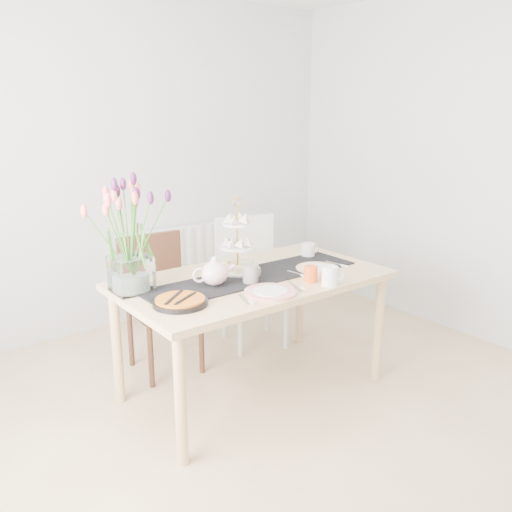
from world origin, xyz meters
TOP-DOWN VIEW (x-y plane):
  - room_shell at (0.00, 0.00)m, footprint 4.50×4.50m
  - radiator at (0.50, 2.19)m, footprint 1.20×0.08m
  - dining_table at (0.13, 0.69)m, footprint 1.60×0.90m
  - chair_brown at (-0.17, 1.36)m, footprint 0.48×0.48m
  - chair_white at (0.59, 1.34)m, footprint 0.58×0.58m
  - table_runner at (0.13, 0.69)m, footprint 1.40×0.35m
  - tulip_vase at (-0.56, 0.89)m, footprint 0.72×0.72m
  - cake_stand at (0.11, 0.83)m, footprint 0.28×0.28m
  - teapot at (-0.15, 0.69)m, footprint 0.29×0.25m
  - cream_jug at (0.70, 0.83)m, footprint 0.12×0.12m
  - tart_tin at (-0.46, 0.55)m, footprint 0.29×0.29m
  - mug_grey at (0.04, 0.61)m, footprint 0.10×0.10m
  - mug_white at (0.39, 0.31)m, footprint 0.13×0.13m
  - mug_orange at (0.34, 0.42)m, footprint 0.11×0.11m
  - plate_left at (0.02, 0.40)m, footprint 0.37×0.37m
  - plate_right at (0.54, 0.57)m, footprint 0.31×0.31m

SIDE VIEW (x-z plane):
  - radiator at x=0.50m, z-range 0.15..0.75m
  - chair_brown at x=-0.17m, z-range 0.08..0.99m
  - chair_white at x=0.59m, z-range 0.08..1.02m
  - dining_table at x=0.13m, z-range 0.30..1.05m
  - table_runner at x=0.13m, z-range 0.75..0.76m
  - plate_right at x=0.54m, z-range 0.75..0.76m
  - plate_left at x=0.02m, z-range 0.75..0.76m
  - tart_tin at x=-0.46m, z-range 0.75..0.78m
  - cream_jug at x=0.70m, z-range 0.75..0.84m
  - mug_orange at x=0.34m, z-range 0.75..0.84m
  - mug_grey at x=0.04m, z-range 0.75..0.86m
  - mug_white at x=0.39m, z-range 0.75..0.86m
  - teapot at x=-0.15m, z-range 0.75..0.91m
  - cake_stand at x=0.11m, z-range 0.66..1.08m
  - tulip_vase at x=-0.56m, z-range 0.84..1.46m
  - room_shell at x=0.00m, z-range -0.95..3.55m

